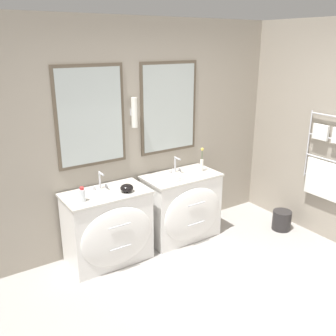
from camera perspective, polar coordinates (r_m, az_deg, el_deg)
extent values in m
plane|color=#9E9993|center=(3.57, 12.88, -22.66)|extent=(16.00, 16.00, 0.00)
cube|color=#9E9384|center=(4.39, -4.66, 5.03)|extent=(5.39, 0.06, 2.60)
cube|color=brown|center=(4.06, -11.68, 7.69)|extent=(0.78, 0.02, 1.08)
cube|color=#B2BCBA|center=(4.05, -11.62, 7.67)|extent=(0.71, 0.01, 1.01)
cube|color=brown|center=(4.52, 0.15, 9.15)|extent=(0.78, 0.02, 1.08)
cube|color=#B2BCBA|center=(4.51, 0.23, 9.13)|extent=(0.71, 0.01, 1.01)
cylinder|color=white|center=(4.23, -5.16, 8.41)|extent=(0.07, 0.07, 0.33)
cube|color=silver|center=(4.26, -5.45, 8.50)|extent=(0.05, 0.02, 0.08)
cube|color=#9E9384|center=(4.88, 22.47, 5.05)|extent=(0.06, 3.93, 2.60)
cylinder|color=silver|center=(4.94, 20.57, 3.47)|extent=(0.02, 0.02, 0.84)
cylinder|color=silver|center=(4.70, 23.96, 7.20)|extent=(0.02, 0.58, 0.02)
cylinder|color=silver|center=(4.75, 23.55, 4.15)|extent=(0.02, 0.58, 0.02)
cylinder|color=silver|center=(4.82, 23.16, 1.17)|extent=(0.02, 0.58, 0.02)
cylinder|color=silver|center=(4.89, 22.78, -1.72)|extent=(0.02, 0.58, 0.02)
cube|color=white|center=(4.88, 22.67, -1.67)|extent=(0.04, 0.49, 0.45)
cube|color=white|center=(4.79, 22.25, 5.08)|extent=(0.04, 0.20, 0.18)
cube|color=white|center=(4.21, -9.20, -8.98)|extent=(0.89, 0.49, 0.79)
ellipsoid|color=white|center=(4.02, -7.71, -10.38)|extent=(0.82, 0.11, 0.66)
cube|color=beige|center=(4.04, -9.49, -3.86)|extent=(0.91, 0.52, 0.03)
ellipsoid|color=white|center=(4.04, -9.32, -4.48)|extent=(0.38, 0.33, 0.10)
cylinder|color=silver|center=(3.89, -7.39, -8.75)|extent=(0.24, 0.01, 0.01)
cylinder|color=silver|center=(4.01, -7.23, -11.94)|extent=(0.24, 0.01, 0.01)
cube|color=white|center=(4.65, 2.00, -5.95)|extent=(0.89, 0.49, 0.79)
ellipsoid|color=white|center=(4.47, 3.84, -7.04)|extent=(0.82, 0.11, 0.66)
cube|color=beige|center=(4.50, 2.06, -1.24)|extent=(0.91, 0.52, 0.03)
ellipsoid|color=white|center=(4.49, 2.23, -1.79)|extent=(0.38, 0.33, 0.10)
cylinder|color=silver|center=(4.36, 4.39, -5.48)|extent=(0.24, 0.01, 0.01)
cylinder|color=silver|center=(4.47, 4.31, -8.43)|extent=(0.24, 0.01, 0.01)
cylinder|color=silver|center=(4.12, -10.35, -1.81)|extent=(0.02, 0.02, 0.20)
cylinder|color=silver|center=(4.04, -10.12, -0.87)|extent=(0.02, 0.11, 0.02)
cylinder|color=silver|center=(4.12, -11.18, -3.04)|extent=(0.03, 0.03, 0.04)
cylinder|color=silver|center=(4.17, -9.41, -2.67)|extent=(0.03, 0.03, 0.04)
cylinder|color=silver|center=(4.57, 1.09, 0.56)|extent=(0.02, 0.02, 0.20)
cylinder|color=silver|center=(4.50, 1.49, 1.44)|extent=(0.02, 0.11, 0.02)
cylinder|color=silver|center=(4.56, 0.36, -0.56)|extent=(0.03, 0.03, 0.04)
cylinder|color=silver|center=(4.63, 1.80, -0.24)|extent=(0.03, 0.03, 0.04)
cylinder|color=silver|center=(3.84, -12.94, -4.08)|extent=(0.07, 0.07, 0.13)
cylinder|color=red|center=(3.82, -13.02, -3.03)|extent=(0.04, 0.04, 0.02)
ellipsoid|color=black|center=(4.01, -6.29, -3.05)|extent=(0.14, 0.14, 0.09)
cylinder|color=silver|center=(4.63, 5.16, 0.40)|extent=(0.04, 0.04, 0.15)
cylinder|color=#477238|center=(4.58, 5.21, 2.07)|extent=(0.01, 0.01, 0.13)
sphere|color=#E5BF47|center=(4.57, 5.24, 2.87)|extent=(0.04, 0.04, 0.04)
cube|color=white|center=(4.31, 1.64, -1.79)|extent=(0.11, 0.08, 0.02)
ellipsoid|color=#F2E5CC|center=(4.30, 1.64, -1.51)|extent=(0.07, 0.05, 0.02)
cylinder|color=#282626|center=(5.14, 16.94, -7.62)|extent=(0.24, 0.24, 0.25)
torus|color=#282626|center=(5.09, 17.07, -6.39)|extent=(0.24, 0.24, 0.01)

